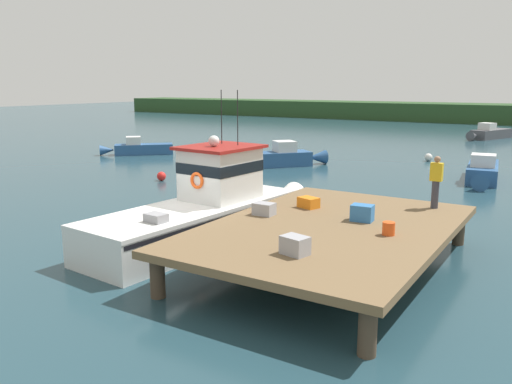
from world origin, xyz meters
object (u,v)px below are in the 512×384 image
moored_boat_far_right (482,172)px  moored_boat_outer_mooring (278,158)px  crate_single_by_cleat (362,213)px  bait_bucket (389,229)px  crate_stack_mid_dock (308,203)px  deckhand_by_the_boat (436,181)px  crate_stack_near_edge (295,245)px  main_fishing_boat (208,208)px  mooring_buoy_spare_mooring (428,157)px  crate_single_far (264,209)px  mooring_buoy_channel_marker (161,176)px  moored_boat_near_channel (139,148)px  moored_boat_far_left (489,133)px

moored_boat_far_right → moored_boat_outer_mooring: moored_boat_outer_mooring is taller
crate_single_by_cleat → bait_bucket: crate_single_by_cleat is taller
crate_stack_mid_dock → deckhand_by_the_boat: size_ratio=0.37×
crate_stack_near_edge → deckhand_by_the_boat: bearing=76.1°
crate_stack_mid_dock → moored_boat_outer_mooring: 16.21m
main_fishing_boat → deckhand_by_the_boat: 7.24m
main_fishing_boat → mooring_buoy_spare_mooring: bearing=85.6°
crate_single_far → moored_boat_outer_mooring: (-8.09, 15.13, -0.85)m
crate_single_far → moored_boat_outer_mooring: bearing=118.1°
crate_stack_mid_dock → mooring_buoy_channel_marker: size_ratio=1.27×
mooring_buoy_spare_mooring → main_fishing_boat: bearing=-94.4°
main_fishing_boat → crate_single_by_cleat: size_ratio=16.54×
crate_single_far → moored_boat_near_channel: size_ratio=0.14×
crate_stack_mid_dock → crate_single_by_cleat: bearing=-18.3°
crate_single_far → moored_boat_far_left: crate_single_far is taller
main_fishing_boat → crate_stack_near_edge: bearing=-33.4°
moored_boat_near_channel → crate_stack_mid_dock: bearing=-33.1°
crate_single_far → moored_boat_far_left: size_ratio=0.10×
main_fishing_boat → mooring_buoy_channel_marker: (-8.42, 7.08, -0.77)m
crate_stack_mid_dock → crate_single_far: 1.68m
moored_boat_outer_mooring → mooring_buoy_spare_mooring: bearing=43.9°
crate_single_far → deckhand_by_the_boat: deckhand_by_the_boat is taller
deckhand_by_the_boat → moored_boat_far_right: deckhand_by_the_boat is taller
mooring_buoy_spare_mooring → mooring_buoy_channel_marker: bearing=-124.5°
crate_stack_near_edge → crate_single_far: (-2.48, 2.77, -0.03)m
moored_boat_far_left → moored_boat_near_channel: bearing=-128.0°
moored_boat_near_channel → mooring_buoy_channel_marker: (8.48, -7.04, -0.21)m
moored_boat_far_right → mooring_buoy_spare_mooring: moored_boat_far_right is taller
bait_bucket → mooring_buoy_spare_mooring: bait_bucket is taller
crate_stack_near_edge → moored_boat_outer_mooring: crate_stack_near_edge is taller
crate_stack_near_edge → moored_boat_near_channel: (-21.79, 17.35, -0.97)m
crate_single_by_cleat → mooring_buoy_channel_marker: size_ratio=1.27×
main_fishing_boat → moored_boat_far_right: bearing=69.6°
crate_stack_mid_dock → deckhand_by_the_boat: (3.35, 2.02, 0.70)m
moored_boat_far_left → moored_boat_far_right: moored_boat_far_left is taller
crate_stack_mid_dock → moored_boat_outer_mooring: moored_boat_outer_mooring is taller
crate_stack_near_edge → crate_single_far: size_ratio=1.00×
crate_single_by_cleat → mooring_buoy_spare_mooring: size_ratio=1.19×
main_fishing_boat → crate_stack_mid_dock: (3.11, 1.08, 0.36)m
main_fishing_boat → moored_boat_far_right: 16.92m
crate_single_far → moored_boat_far_left: (0.35, 39.73, -0.87)m
main_fishing_boat → moored_boat_near_channel: bearing=140.1°
main_fishing_boat → crate_stack_near_edge: size_ratio=16.54×
mooring_buoy_spare_mooring → crate_stack_mid_dock: bearing=-86.0°
main_fishing_boat → moored_boat_far_left: (2.76, 39.27, -0.50)m
moored_boat_far_left → mooring_buoy_spare_mooring: (-1.08, -17.51, -0.26)m
bait_bucket → mooring_buoy_channel_marker: 16.54m
crate_stack_near_edge → moored_boat_far_left: size_ratio=0.10×
crate_stack_mid_dock → bait_bucket: size_ratio=1.76×
moored_boat_outer_mooring → crate_single_by_cleat: bearing=-52.9°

